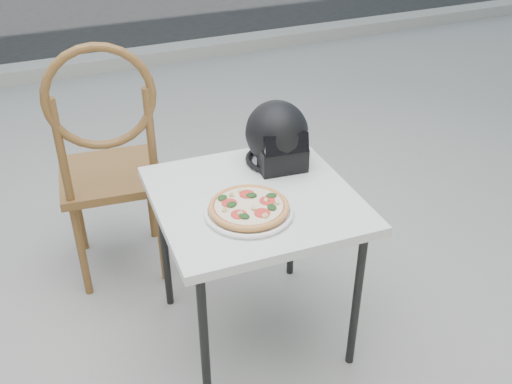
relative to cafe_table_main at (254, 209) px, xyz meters
name	(u,v)px	position (x,y,z in m)	size (l,w,h in m)	color
ground	(157,267)	(-0.26, 0.59, -0.62)	(80.00, 80.00, 0.00)	gray
curb	(63,68)	(-0.26, 3.59, -0.56)	(30.00, 0.25, 0.12)	gray
cafe_table_main	(254,209)	(0.00, 0.00, 0.00)	(0.76, 0.76, 0.69)	silver
plate	(249,212)	(-0.07, -0.11, 0.07)	(0.40, 0.40, 0.02)	white
pizza	(249,207)	(-0.07, -0.11, 0.09)	(0.34, 0.34, 0.03)	#DD9551
helmet	(277,137)	(0.19, 0.19, 0.18)	(0.28, 0.29, 0.26)	black
cafe_chair_main	(108,154)	(-0.41, 0.61, 0.03)	(0.50, 0.50, 1.17)	brown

